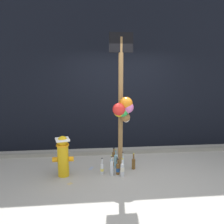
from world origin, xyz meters
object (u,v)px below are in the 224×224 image
at_px(bottle_6, 122,161).
at_px(bottle_7, 116,160).
at_px(bottle_2, 118,169).
at_px(bottle_4, 112,168).
at_px(bottle_5, 122,169).
at_px(bottle_0, 114,158).
at_px(bottle_1, 102,168).
at_px(bottle_8, 112,165).
at_px(bottle_3, 134,163).
at_px(memorial_post, 123,101).
at_px(fire_hydrant, 63,155).

height_order(bottle_6, bottle_7, bottle_7).
bearing_deg(bottle_2, bottle_4, -167.92).
distance_m(bottle_5, bottle_6, 0.38).
distance_m(bottle_4, bottle_6, 0.40).
xyz_separation_m(bottle_0, bottle_2, (0.03, -0.43, -0.04)).
bearing_deg(bottle_5, bottle_7, 100.59).
height_order(bottle_1, bottle_4, bottle_4).
relative_size(bottle_1, bottle_5, 0.92).
bearing_deg(bottle_8, bottle_3, 7.54).
bearing_deg(bottle_5, bottle_0, 101.80).
distance_m(bottle_0, bottle_4, 0.46).
distance_m(bottle_2, bottle_7, 0.33).
distance_m(memorial_post, bottle_5, 1.30).
bearing_deg(bottle_0, bottle_7, -73.13).
relative_size(bottle_1, bottle_8, 0.97).
bearing_deg(bottle_0, memorial_post, -69.46).
distance_m(fire_hydrant, bottle_5, 1.17).
bearing_deg(bottle_8, bottle_5, -52.12).
xyz_separation_m(bottle_0, bottle_1, (-0.28, -0.38, -0.04)).
distance_m(bottle_0, bottle_1, 0.47).
relative_size(memorial_post, bottle_7, 6.89).
distance_m(bottle_0, bottle_3, 0.44).
relative_size(bottle_0, bottle_2, 1.24).
relative_size(fire_hydrant, bottle_2, 2.50).
bearing_deg(bottle_0, bottle_4, -101.60).
distance_m(fire_hydrant, bottle_0, 1.12).
height_order(bottle_4, bottle_6, bottle_4).
bearing_deg(bottle_3, bottle_4, -153.51).
distance_m(bottle_2, bottle_6, 0.32).
height_order(bottle_1, bottle_8, bottle_8).
distance_m(bottle_0, bottle_5, 0.53).
distance_m(memorial_post, bottle_6, 1.30).
relative_size(memorial_post, bottle_3, 7.94).
bearing_deg(bottle_0, fire_hydrant, -159.60).
bearing_deg(bottle_1, bottle_2, -8.96).
distance_m(bottle_2, bottle_8, 0.19).
height_order(bottle_0, bottle_6, bottle_0).
height_order(bottle_4, bottle_8, bottle_4).
bearing_deg(bottle_6, memorial_post, -98.88).
distance_m(bottle_1, bottle_2, 0.31).
xyz_separation_m(fire_hydrant, bottle_3, (1.41, 0.16, -0.28)).
bearing_deg(fire_hydrant, memorial_post, 1.78).
bearing_deg(bottle_8, fire_hydrant, -173.77).
height_order(memorial_post, bottle_1, memorial_post).
bearing_deg(bottle_8, bottle_1, -152.91).
bearing_deg(bottle_6, bottle_2, -114.01).
bearing_deg(bottle_3, bottle_0, 150.69).
bearing_deg(bottle_6, bottle_7, 162.21).
xyz_separation_m(bottle_0, bottle_8, (-0.08, -0.28, -0.03)).
bearing_deg(memorial_post, fire_hydrant, -178.22).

